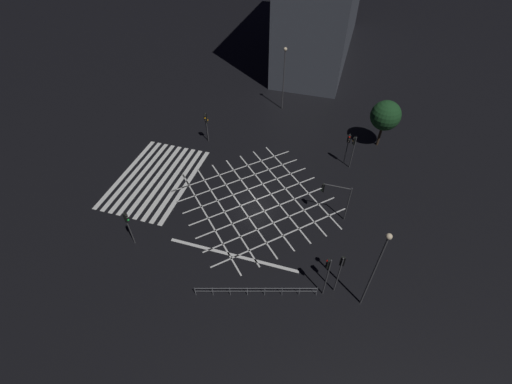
# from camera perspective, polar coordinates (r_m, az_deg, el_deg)

# --- Properties ---
(ground_plane) EXTENTS (200.00, 200.00, 0.00)m
(ground_plane) POSITION_cam_1_polar(r_m,az_deg,el_deg) (34.74, 0.00, -1.31)
(ground_plane) COLOR black
(road_markings) EXTENTS (17.74, 24.09, 0.01)m
(road_markings) POSITION_cam_1_polar(r_m,az_deg,el_deg) (36.65, -10.84, 0.69)
(road_markings) COLOR silver
(road_markings) RESTS_ON ground_plane
(traffic_light_nw_cross) EXTENTS (0.36, 0.39, 4.06)m
(traffic_light_nw_cross) POSITION_cam_1_polar(r_m,az_deg,el_deg) (38.18, 15.94, 7.37)
(traffic_light_nw_cross) COLOR #424244
(traffic_light_nw_cross) RESTS_ON ground_plane
(traffic_light_sw_main) EXTENTS (0.39, 0.36, 3.88)m
(traffic_light_sw_main) POSITION_cam_1_polar(r_m,az_deg,el_deg) (41.23, -8.33, 11.47)
(traffic_light_sw_main) COLOR #424244
(traffic_light_sw_main) RESTS_ON ground_plane
(traffic_light_sw_cross) EXTENTS (0.36, 0.39, 3.43)m
(traffic_light_sw_cross) POSITION_cam_1_polar(r_m,az_deg,el_deg) (41.56, -8.22, 11.26)
(traffic_light_sw_cross) COLOR #424244
(traffic_light_sw_cross) RESTS_ON ground_plane
(traffic_light_nw_main) EXTENTS (0.39, 0.36, 3.94)m
(traffic_light_nw_main) POSITION_cam_1_polar(r_m,az_deg,el_deg) (38.58, 15.08, 7.83)
(traffic_light_nw_main) COLOR #424244
(traffic_light_nw_main) RESTS_ON ground_plane
(traffic_light_ne_cross) EXTENTS (0.36, 0.39, 4.58)m
(traffic_light_ne_cross) POSITION_cam_1_polar(r_m,az_deg,el_deg) (26.17, 11.82, -12.67)
(traffic_light_ne_cross) COLOR #424244
(traffic_light_ne_cross) RESTS_ON ground_plane
(traffic_light_ne_main) EXTENTS (0.39, 0.36, 4.39)m
(traffic_light_ne_main) POSITION_cam_1_polar(r_m,az_deg,el_deg) (26.68, 13.91, -12.10)
(traffic_light_ne_main) COLOR #424244
(traffic_light_ne_main) RESTS_ON ground_plane
(traffic_light_se_cross) EXTENTS (0.36, 0.39, 4.01)m
(traffic_light_se_cross) POSITION_cam_1_polar(r_m,az_deg,el_deg) (30.89, -20.60, -4.74)
(traffic_light_se_cross) COLOR #424244
(traffic_light_se_cross) RESTS_ON ground_plane
(traffic_light_median_north) EXTENTS (0.36, 2.71, 4.12)m
(traffic_light_median_north) POSITION_cam_1_polar(r_m,az_deg,el_deg) (31.84, 12.94, -0.29)
(traffic_light_median_north) COLOR #424244
(traffic_light_median_north) RESTS_ON ground_plane
(street_lamp_east) EXTENTS (0.45, 0.45, 8.42)m
(street_lamp_east) POSITION_cam_1_polar(r_m,az_deg,el_deg) (46.40, 4.72, 19.57)
(street_lamp_east) COLOR #424244
(street_lamp_east) RESTS_ON ground_plane
(street_lamp_west) EXTENTS (0.42, 0.42, 8.46)m
(street_lamp_west) POSITION_cam_1_polar(r_m,az_deg,el_deg) (24.80, 19.58, -11.12)
(street_lamp_west) COLOR #424244
(street_lamp_west) RESTS_ON ground_plane
(street_tree_near) EXTENTS (3.39, 3.39, 5.74)m
(street_tree_near) POSITION_cam_1_polar(r_m,az_deg,el_deg) (42.23, 20.79, 11.82)
(street_tree_near) COLOR #38281C
(street_tree_near) RESTS_ON ground_plane
(pedestrian_railing) EXTENTS (2.80, 9.17, 1.05)m
(pedestrian_railing) POSITION_cam_1_polar(r_m,az_deg,el_deg) (27.77, 0.00, -16.11)
(pedestrian_railing) COLOR gray
(pedestrian_railing) RESTS_ON ground_plane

